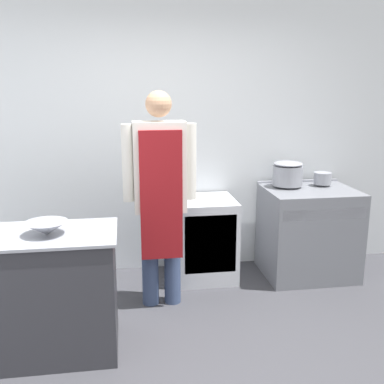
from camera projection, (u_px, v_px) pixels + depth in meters
ground_plane at (202, 380)px, 2.87m from camera, size 14.00×14.00×0.00m
wall_back at (169, 137)px, 4.42m from camera, size 8.00×0.05×2.70m
prep_counter at (28, 294)px, 3.09m from camera, size 1.24×0.61×0.88m
stove at (308, 232)px, 4.41m from camera, size 0.86×0.70×0.89m
fridge_unit at (205, 238)px, 4.36m from camera, size 0.56×0.58×0.79m
person_cook at (160, 188)px, 3.67m from camera, size 0.60×0.24×1.80m
mixing_bowl at (46, 228)px, 2.97m from camera, size 0.29×0.29×0.09m
stock_pot at (288, 173)px, 4.37m from camera, size 0.29×0.29×0.24m
sauce_pot at (323, 178)px, 4.44m from camera, size 0.17×0.17×0.12m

